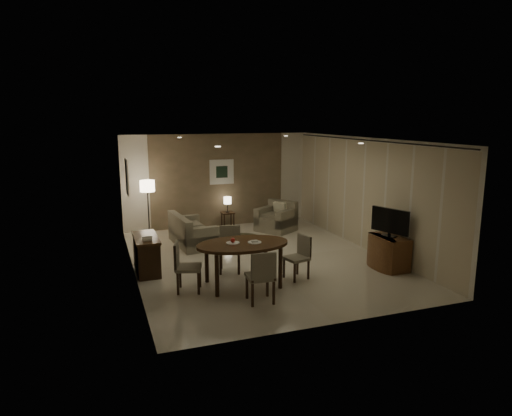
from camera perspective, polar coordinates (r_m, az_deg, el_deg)
name	(u,v)px	position (r m, az deg, el deg)	size (l,w,h in m)	color
room_shell	(253,198)	(10.47, -0.37, 1.28)	(5.50, 7.00, 2.70)	beige
taupe_accent	(218,180)	(13.39, -4.73, 3.45)	(3.96, 0.03, 2.70)	#7B634D
curtain_wall	(363,195)	(11.29, 13.28, 1.56)	(0.08, 6.70, 2.58)	beige
curtain_rod	(366,140)	(11.15, 13.59, 8.26)	(0.03, 0.03, 6.80)	black
art_back_frame	(222,172)	(13.36, -4.31, 4.53)	(0.72, 0.03, 0.72)	silver
art_back_canvas	(222,172)	(13.34, -4.29, 4.52)	(0.34, 0.01, 0.34)	black
art_left_frame	(127,177)	(10.64, -15.84, 3.73)	(0.03, 0.60, 0.80)	silver
art_left_canvas	(128,177)	(10.64, -15.76, 3.73)	(0.01, 0.46, 0.64)	gray
downlight_nl	(218,147)	(7.81, -4.80, 7.66)	(0.10, 0.10, 0.01)	white
downlight_nr	(361,143)	(8.94, 12.98, 7.88)	(0.10, 0.10, 0.01)	white
downlight_fl	(179,137)	(11.32, -9.55, 8.69)	(0.10, 0.10, 0.01)	white
downlight_fr	(286,136)	(12.13, 3.74, 8.99)	(0.10, 0.10, 0.01)	white
console_desk	(147,254)	(9.79, -13.53, -5.64)	(0.48, 1.20, 0.75)	#462C16
telephone	(147,238)	(9.39, -13.45, -3.67)	(0.20, 0.14, 0.09)	white
tv_cabinet	(389,252)	(10.15, 16.27, -5.32)	(0.48, 0.90, 0.70)	brown
flat_tv	(390,222)	(9.97, 16.39, -1.64)	(0.06, 0.88, 0.60)	black
dining_table	(243,264)	(8.76, -1.65, -7.04)	(1.78, 1.11, 0.84)	#462C16
chair_near	(260,276)	(7.99, 0.52, -8.47)	(0.46, 0.46, 0.95)	gray
chair_far	(230,250)	(9.50, -3.31, -5.25)	(0.45, 0.45, 0.94)	gray
chair_left	(189,267)	(8.55, -8.41, -7.31)	(0.45, 0.45, 0.93)	gray
chair_right	(296,258)	(9.14, 5.05, -6.20)	(0.42, 0.42, 0.87)	gray
plate_a	(233,243)	(8.63, -2.91, -4.38)	(0.26, 0.26, 0.02)	white
plate_b	(255,242)	(8.66, -0.18, -4.31)	(0.26, 0.26, 0.02)	white
fruit_apple	(233,240)	(8.62, -2.91, -4.04)	(0.09, 0.09, 0.09)	#B21C14
napkin	(255,241)	(8.66, -0.18, -4.17)	(0.12, 0.08, 0.03)	white
round_rug	(241,238)	(12.16, -1.84, -3.79)	(1.09, 1.09, 0.01)	#423E25
sofa	(193,230)	(11.60, -7.94, -2.71)	(0.82, 1.63, 0.77)	gray
armchair	(276,217)	(12.87, 2.50, -1.07)	(0.93, 0.88, 0.83)	gray
side_table	(228,220)	(13.31, -3.56, -1.48)	(0.36, 0.36, 0.46)	#331E11
table_lamp	(228,204)	(13.21, -3.58, 0.54)	(0.22, 0.22, 0.50)	#FFEAC1
floor_lamp	(148,209)	(12.50, -13.31, -0.10)	(0.39, 0.39, 1.53)	#FFE5B7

